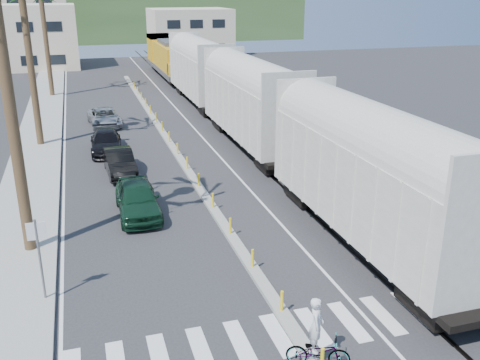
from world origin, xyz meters
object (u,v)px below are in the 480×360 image
car_second (120,162)px  cyclist (318,345)px  street_sign (39,249)px  car_lead (138,199)px

car_second → cyclist: cyclist is taller
street_sign → cyclist: street_sign is taller
street_sign → car_second: bearing=74.2°
street_sign → car_second: 13.16m
cyclist → car_lead: bearing=40.9°
street_sign → cyclist: size_ratio=1.34×
car_lead → cyclist: cyclist is taller
car_lead → cyclist: size_ratio=2.07×
street_sign → cyclist: bearing=-37.5°
car_lead → car_second: bearing=93.1°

